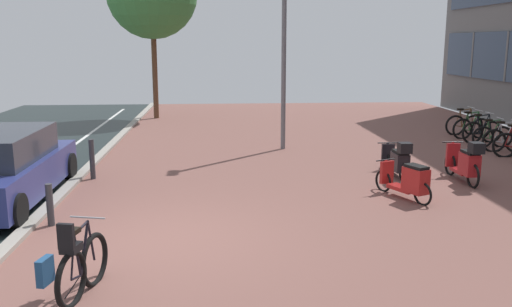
{
  "coord_description": "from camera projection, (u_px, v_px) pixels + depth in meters",
  "views": [
    {
      "loc": [
        0.89,
        -8.49,
        3.17
      ],
      "look_at": [
        1.63,
        1.58,
        1.09
      ],
      "focal_mm": 37.94,
      "sensor_mm": 36.0,
      "label": 1
    }
  ],
  "objects": [
    {
      "name": "scooter_near",
      "position": [
        408.0,
        181.0,
        11.03
      ],
      "size": [
        0.85,
        1.52,
        0.79
      ],
      "color": "black",
      "rests_on": "ground"
    },
    {
      "name": "bicycle_foreground",
      "position": [
        78.0,
        266.0,
        6.83
      ],
      "size": [
        0.78,
        1.34,
        1.1
      ],
      "color": "black",
      "rests_on": "ground"
    },
    {
      "name": "bicycle_rack_05",
      "position": [
        505.0,
        140.0,
        15.89
      ],
      "size": [
        1.38,
        0.48,
        0.98
      ],
      "color": "black",
      "rests_on": "ground"
    },
    {
      "name": "bicycle_rack_08",
      "position": [
        472.0,
        128.0,
        18.11
      ],
      "size": [
        1.39,
        0.48,
        0.99
      ],
      "color": "black",
      "rests_on": "ground"
    },
    {
      "name": "bollard_near",
      "position": [
        50.0,
        205.0,
        9.46
      ],
      "size": [
        0.12,
        0.12,
        0.76
      ],
      "color": "#38383D",
      "rests_on": "ground"
    },
    {
      "name": "bicycle_rack_07",
      "position": [
        482.0,
        132.0,
        17.37
      ],
      "size": [
        1.4,
        0.48,
        1.01
      ],
      "color": "black",
      "rests_on": "ground"
    },
    {
      "name": "scooter_mid",
      "position": [
        398.0,
        160.0,
        12.9
      ],
      "size": [
        0.52,
        1.74,
        0.94
      ],
      "color": "black",
      "rests_on": "ground"
    },
    {
      "name": "ground",
      "position": [
        251.0,
        238.0,
        8.98
      ],
      "size": [
        21.0,
        40.0,
        0.13
      ],
      "color": "black"
    },
    {
      "name": "bicycle_rack_09",
      "position": [
        464.0,
        125.0,
        18.85
      ],
      "size": [
        1.38,
        0.48,
        1.0
      ],
      "color": "black",
      "rests_on": "ground"
    },
    {
      "name": "parked_car_near",
      "position": [
        2.0,
        168.0,
        10.88
      ],
      "size": [
        1.91,
        4.48,
        1.43
      ],
      "color": "navy",
      "rests_on": "ground"
    },
    {
      "name": "scooter_far",
      "position": [
        466.0,
        163.0,
        12.34
      ],
      "size": [
        0.52,
        1.75,
        1.05
      ],
      "color": "black",
      "rests_on": "ground"
    },
    {
      "name": "bollard_far",
      "position": [
        92.0,
        159.0,
        12.71
      ],
      "size": [
        0.12,
        0.12,
        0.95
      ],
      "color": "#38383D",
      "rests_on": "ground"
    },
    {
      "name": "lamp_post",
      "position": [
        284.0,
        30.0,
        15.71
      ],
      "size": [
        0.2,
        0.52,
        6.42
      ],
      "color": "slate",
      "rests_on": "ground"
    },
    {
      "name": "bicycle_rack_06",
      "position": [
        492.0,
        136.0,
        16.63
      ],
      "size": [
        1.28,
        0.48,
        0.94
      ],
      "color": "black",
      "rests_on": "ground"
    }
  ]
}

